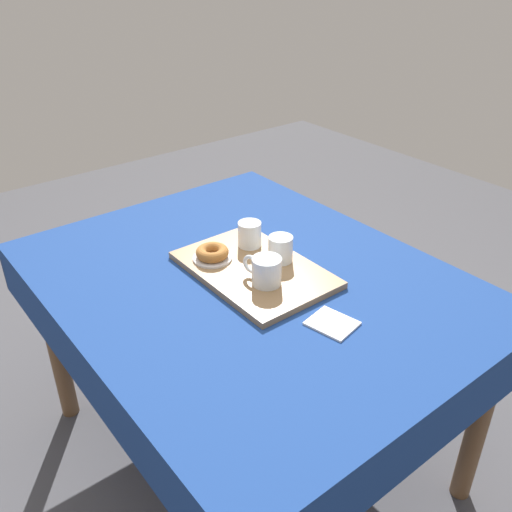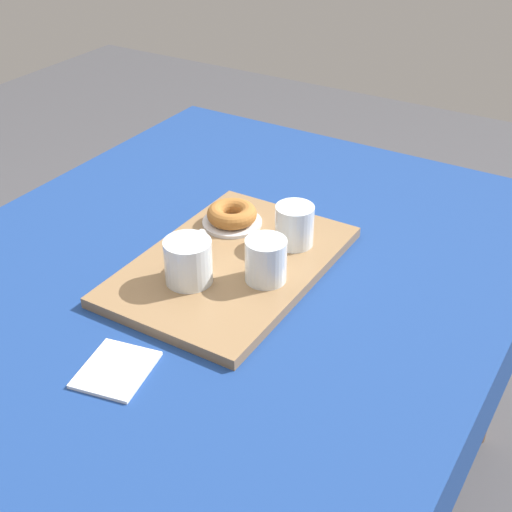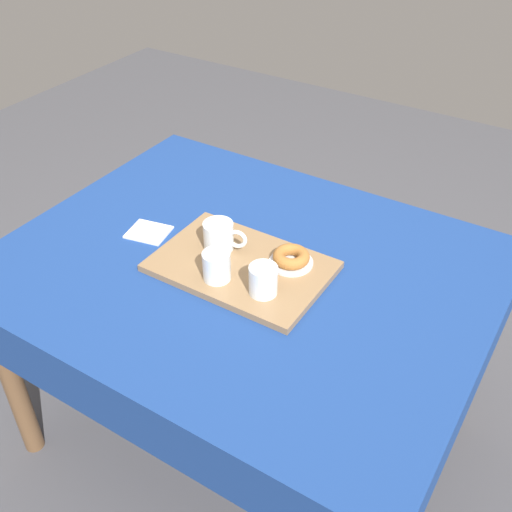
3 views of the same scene
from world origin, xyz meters
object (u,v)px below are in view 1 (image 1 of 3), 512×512
Objects in this scene: serving_tray at (254,270)px; sugar_donut_left at (212,252)px; donut_plate_left at (213,258)px; paper_napkin at (332,323)px; dining_table at (249,301)px; water_glass_far at (250,235)px; water_glass_near at (280,250)px; tea_mug_left at (267,271)px.

serving_tray is 4.65× the size of sugar_donut_left.
serving_tray is 0.14m from donut_plate_left.
sugar_donut_left is at bearing 90.00° from donut_plate_left.
sugar_donut_left is at bearing -170.63° from paper_napkin.
dining_table is 0.19m from sugar_donut_left.
paper_napkin is (0.33, 0.00, -0.01)m from serving_tray.
serving_tray is at bearing -31.90° from water_glass_far.
water_glass_near reaches higher than serving_tray.
sugar_donut_left is at bearing -90.57° from water_glass_far.
dining_table is 16.61× the size of water_glass_far.
water_glass_far is 0.69× the size of paper_napkin.
tea_mug_left is 0.23m from water_glass_far.
tea_mug_left is at bearing -173.62° from paper_napkin.
water_glass_far is at bearing 89.43° from donut_plate_left.
water_glass_near reaches higher than dining_table.
serving_tray is 3.72× the size of tea_mug_left.
paper_napkin is at bearing 9.37° from donut_plate_left.
water_glass_near is 0.21m from sugar_donut_left.
dining_table is at bearing -174.74° from paper_napkin.
sugar_donut_left is at bearing -167.26° from tea_mug_left.
sugar_donut_left reaches higher than paper_napkin.
water_glass_near is (-0.07, 0.11, -0.00)m from tea_mug_left.
donut_plate_left is at bearing -147.92° from serving_tray.
serving_tray is 3.88× the size of donut_plate_left.
dining_table is at bearing -71.92° from serving_tray.
tea_mug_left reaches higher than serving_tray.
paper_napkin is (0.32, 0.03, 0.09)m from dining_table.
dining_table is 0.22m from water_glass_far.
donut_plate_left is 1.20× the size of sugar_donut_left.
water_glass_far reaches higher than donut_plate_left.
paper_napkin is (0.24, 0.03, -0.06)m from tea_mug_left.
donut_plate_left is (-0.12, -0.07, 0.01)m from serving_tray.
donut_plate_left is at bearing -167.26° from tea_mug_left.
water_glass_near reaches higher than paper_napkin.
water_glass_near is (0.02, 0.09, 0.05)m from serving_tray.
serving_tray reaches higher than dining_table.
tea_mug_left reaches higher than sugar_donut_left.
paper_napkin is (0.45, 0.07, -0.04)m from sugar_donut_left.
tea_mug_left is (0.09, -0.03, 0.05)m from serving_tray.
tea_mug_left is at bearing 12.74° from donut_plate_left.
dining_table is at bearing -38.87° from water_glass_far.
sugar_donut_left is 0.86× the size of paper_napkin.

